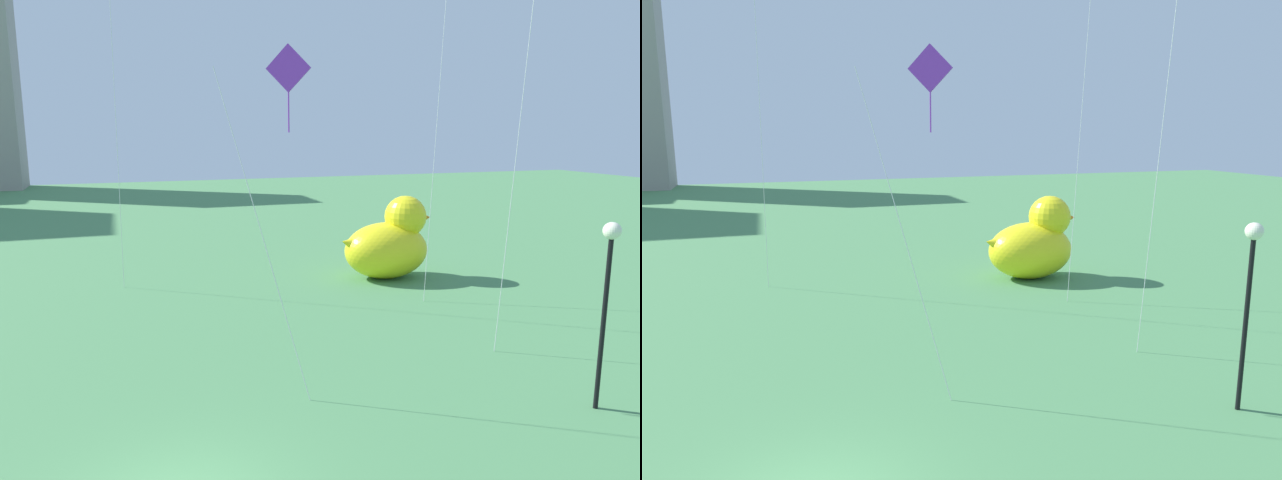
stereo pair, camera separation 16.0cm
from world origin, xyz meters
The scene contains 3 objects.
giant_inflatable_duck centered at (11.52, 14.49, 1.66)m, with size 4.71×3.02×3.90m.
lamppost centered at (10.67, 0.61, 3.57)m, with size 0.43×0.43×4.85m.
kite_purple centered at (3.88, 5.39, 8.33)m, with size 2.56×2.40×9.30m.
Camera 1 is at (-0.67, -10.31, 7.12)m, focal length 33.07 mm.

